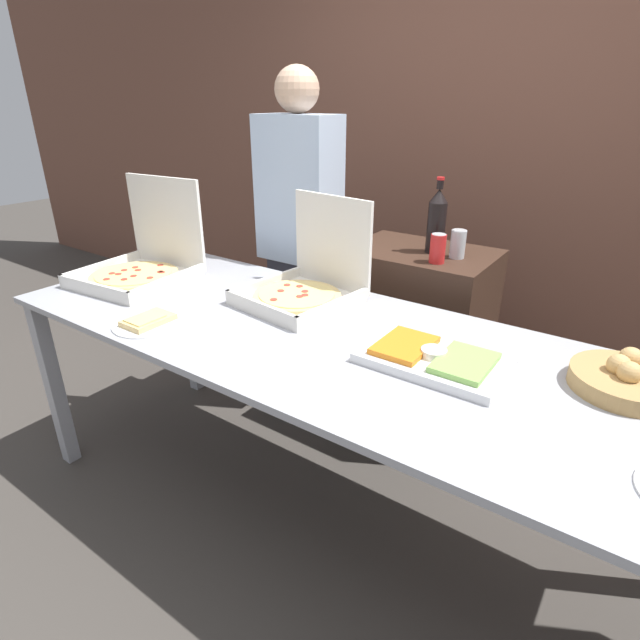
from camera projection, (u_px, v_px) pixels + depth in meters
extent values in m
plane|color=#423D38|center=(320.00, 514.00, 2.09)|extent=(16.00, 16.00, 0.00)
cube|color=brown|center=(495.00, 137.00, 2.79)|extent=(10.00, 0.06, 2.80)
cube|color=#A8AAB2|center=(320.00, 336.00, 1.75)|extent=(2.48, 0.90, 0.02)
cube|color=#A8AAB2|center=(54.00, 386.00, 2.25)|extent=(0.06, 0.06, 0.82)
cube|color=#A8AAB2|center=(191.00, 325.00, 2.85)|extent=(0.06, 0.06, 0.82)
cube|color=silver|center=(297.00, 301.00, 2.00)|extent=(0.45, 0.45, 0.02)
cube|color=silver|center=(260.00, 307.00, 1.86)|extent=(0.40, 0.07, 0.04)
cube|color=silver|center=(265.00, 283.00, 2.11)|extent=(0.07, 0.40, 0.04)
cube|color=silver|center=(333.00, 306.00, 1.87)|extent=(0.07, 0.40, 0.04)
cube|color=silver|center=(332.00, 242.00, 2.06)|extent=(0.40, 0.07, 0.38)
cylinder|color=#E5C17A|center=(297.00, 296.00, 1.99)|extent=(0.35, 0.35, 0.02)
cylinder|color=#F4D67F|center=(297.00, 294.00, 1.99)|extent=(0.30, 0.30, 0.00)
cylinder|color=#C13D2D|center=(305.00, 295.00, 1.97)|extent=(0.03, 0.03, 0.00)
cylinder|color=#C13D2D|center=(305.00, 291.00, 2.00)|extent=(0.03, 0.03, 0.00)
cylinder|color=#C13D2D|center=(300.00, 286.00, 2.06)|extent=(0.03, 0.03, 0.00)
cylinder|color=#C13D2D|center=(287.00, 285.00, 2.07)|extent=(0.03, 0.03, 0.00)
cylinder|color=#C13D2D|center=(281.00, 291.00, 2.01)|extent=(0.03, 0.03, 0.00)
cylinder|color=#C13D2D|center=(274.00, 300.00, 1.92)|extent=(0.03, 0.03, 0.00)
cylinder|color=#C13D2D|center=(300.00, 296.00, 1.95)|extent=(0.03, 0.03, 0.00)
cube|color=silver|center=(135.00, 280.00, 2.23)|extent=(0.47, 0.47, 0.02)
cube|color=silver|center=(93.00, 288.00, 2.05)|extent=(0.43, 0.06, 0.04)
cube|color=silver|center=(102.00, 266.00, 2.31)|extent=(0.06, 0.43, 0.04)
cube|color=silver|center=(168.00, 281.00, 2.12)|extent=(0.06, 0.43, 0.04)
cube|color=silver|center=(166.00, 222.00, 2.32)|extent=(0.43, 0.06, 0.41)
cylinder|color=#E5C17A|center=(134.00, 276.00, 2.22)|extent=(0.38, 0.38, 0.02)
cylinder|color=#F4D67F|center=(134.00, 273.00, 2.22)|extent=(0.33, 0.33, 0.00)
cylinder|color=#C13D2D|center=(150.00, 278.00, 2.15)|extent=(0.03, 0.03, 0.00)
cylinder|color=#C13D2D|center=(162.00, 272.00, 2.22)|extent=(0.03, 0.03, 0.00)
cylinder|color=#C13D2D|center=(160.00, 272.00, 2.23)|extent=(0.03, 0.03, 0.00)
cylinder|color=#C13D2D|center=(160.00, 265.00, 2.32)|extent=(0.03, 0.03, 0.00)
cylinder|color=#C13D2D|center=(138.00, 270.00, 2.25)|extent=(0.03, 0.03, 0.00)
cylinder|color=#C13D2D|center=(135.00, 267.00, 2.29)|extent=(0.03, 0.03, 0.00)
cylinder|color=#C13D2D|center=(124.00, 270.00, 2.25)|extent=(0.03, 0.03, 0.00)
cylinder|color=#C13D2D|center=(112.00, 273.00, 2.21)|extent=(0.03, 0.03, 0.00)
cylinder|color=#C13D2D|center=(118.00, 274.00, 2.20)|extent=(0.03, 0.03, 0.00)
cylinder|color=#C13D2D|center=(106.00, 279.00, 2.14)|extent=(0.03, 0.03, 0.00)
cylinder|color=#C13D2D|center=(124.00, 279.00, 2.14)|extent=(0.03, 0.03, 0.00)
cylinder|color=#C13D2D|center=(133.00, 276.00, 2.18)|extent=(0.03, 0.03, 0.00)
cylinder|color=white|center=(149.00, 323.00, 1.82)|extent=(0.26, 0.26, 0.01)
cube|color=#E5C17A|center=(148.00, 320.00, 1.81)|extent=(0.12, 0.17, 0.02)
cube|color=#F4D67F|center=(145.00, 318.00, 1.80)|extent=(0.09, 0.12, 0.01)
cube|color=white|center=(433.00, 360.00, 1.53)|extent=(0.44, 0.26, 0.03)
cube|color=orange|center=(405.00, 345.00, 1.58)|extent=(0.15, 0.21, 0.02)
cube|color=#8CC65B|center=(465.00, 363.00, 1.47)|extent=(0.15, 0.21, 0.02)
cylinder|color=white|center=(434.00, 353.00, 1.52)|extent=(0.08, 0.08, 0.02)
cylinder|color=tan|center=(626.00, 382.00, 1.40)|extent=(0.30, 0.30, 0.05)
sphere|color=tan|center=(631.00, 358.00, 1.44)|extent=(0.06, 0.06, 0.06)
sphere|color=tan|center=(619.00, 365.00, 1.40)|extent=(0.06, 0.06, 0.06)
sphere|color=tan|center=(629.00, 373.00, 1.36)|extent=(0.06, 0.06, 0.06)
cube|color=#382319|center=(414.00, 343.00, 2.49)|extent=(0.66, 0.48, 0.96)
cylinder|color=black|center=(436.00, 228.00, 2.23)|extent=(0.08, 0.08, 0.22)
cone|color=black|center=(439.00, 196.00, 2.17)|extent=(0.08, 0.08, 0.06)
cylinder|color=black|center=(440.00, 184.00, 2.15)|extent=(0.03, 0.03, 0.04)
cylinder|color=red|center=(441.00, 178.00, 2.14)|extent=(0.03, 0.03, 0.01)
cylinder|color=silver|center=(458.00, 244.00, 2.17)|extent=(0.07, 0.07, 0.12)
cylinder|color=silver|center=(459.00, 230.00, 2.14)|extent=(0.06, 0.06, 0.00)
cylinder|color=red|center=(438.00, 249.00, 2.10)|extent=(0.07, 0.07, 0.12)
cylinder|color=silver|center=(439.00, 234.00, 2.08)|extent=(0.06, 0.06, 0.00)
cube|color=#2D2D38|center=(301.00, 331.00, 2.77)|extent=(0.28, 0.20, 0.83)
cube|color=silver|center=(299.00, 190.00, 2.46)|extent=(0.40, 0.22, 0.70)
sphere|color=#D8AD8C|center=(297.00, 89.00, 2.27)|extent=(0.21, 0.21, 0.21)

